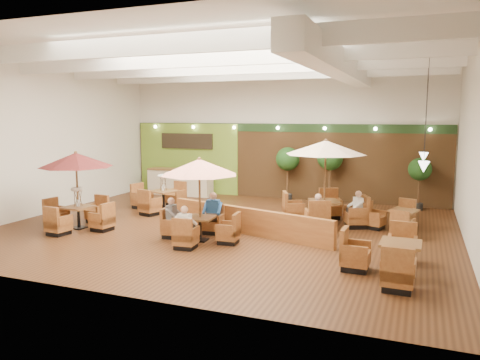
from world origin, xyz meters
The scene contains 17 objects.
room centered at (0.25, 1.22, 3.63)m, with size 14.04×14.00×5.52m.
service_counter centered at (-4.40, 5.10, 0.58)m, with size 3.00×0.75×1.18m.
booth_divider centered at (0.93, -0.48, 0.40)m, with size 5.79×0.18×0.80m, color brown.
table_0 centered at (-4.35, -1.73, 1.68)m, with size 2.45×2.45×2.47m.
table_1 centered at (-0.09, -1.67, 1.66)m, with size 2.38×2.38×2.41m.
table_2 centered at (2.85, 1.56, 1.91)m, with size 2.96×2.96×2.83m.
table_3 centered at (-3.56, 1.77, 0.45)m, with size 1.87×2.69×1.54m.
table_4 centered at (5.11, -2.72, 0.36)m, with size 1.76×2.62×0.98m.
table_5 centered at (5.06, 1.63, 0.32)m, with size 1.69×2.42×0.86m.
topiary_0 centered at (0.56, 5.30, 1.69)m, with size 0.98×0.98×2.27m.
topiary_1 centered at (2.32, 5.30, 1.80)m, with size 1.04×1.04×2.42m.
topiary_2 centered at (5.71, 5.30, 1.48)m, with size 0.86×0.86×1.99m.
diner_0 centered at (-0.09, -2.55, 0.73)m, with size 0.36×0.30×0.73m.
diner_1 centered at (-0.09, -0.79, 0.76)m, with size 0.43×0.37×0.81m.
diner_2 centered at (-0.97, -1.67, 0.73)m, with size 0.31×0.38×0.74m.
diner_3 centered at (2.85, 0.53, 0.74)m, with size 0.41×0.39×0.75m.
diner_4 centered at (3.89, 1.56, 0.74)m, with size 0.41×0.42×0.74m.
Camera 1 is at (5.72, -13.45, 3.57)m, focal length 35.00 mm.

